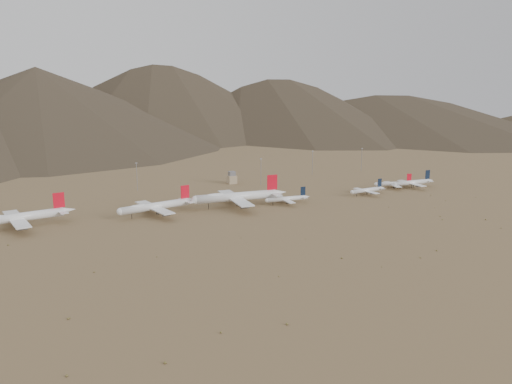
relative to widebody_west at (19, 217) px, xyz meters
name	(u,v)px	position (x,y,z in m)	size (l,w,h in m)	color
ground	(253,215)	(156.73, -32.63, -7.17)	(3000.00, 3000.00, 0.00)	#93714C
mountain_ridge	(97,61)	(156.73, 867.37, 142.83)	(4400.00, 1000.00, 300.00)	#4B3D2D
widebody_west	(19,217)	(0.00, 0.00, 0.00)	(69.24, 54.21, 20.78)	white
widebody_centre	(156,206)	(91.91, -3.02, -0.52)	(63.80, 50.19, 19.27)	white
widebody_east	(237,196)	(156.30, -2.90, 0.93)	(79.14, 60.83, 23.49)	white
narrowbody_a	(287,199)	(196.69, -10.68, -2.93)	(39.62, 28.42, 13.07)	white
narrowbody_b	(368,190)	(276.90, -8.44, -2.94)	(39.39, 28.53, 13.03)	white
narrowbody_c	(394,184)	(317.04, 5.20, -2.84)	(39.61, 29.22, 13.34)	white
narrowbody_d	(413,182)	(334.71, 0.10, -2.12)	(47.09, 33.56, 15.54)	white
control_tower	(232,178)	(186.73, 87.37, -1.85)	(8.00, 8.00, 12.00)	tan
mast_west	(137,175)	(95.89, 90.96, 7.04)	(2.00, 0.60, 25.70)	gray
mast_centre	(261,170)	(209.92, 69.98, 7.04)	(2.00, 0.60, 25.70)	gray
mast_east	(312,161)	(284.09, 100.03, 7.04)	(2.00, 0.60, 25.70)	gray
mast_far_east	(362,158)	(346.13, 98.04, 7.04)	(2.00, 0.60, 25.70)	gray
desert_scrub	(348,258)	(167.28, -141.02, -6.83)	(412.51, 173.34, 0.95)	olive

